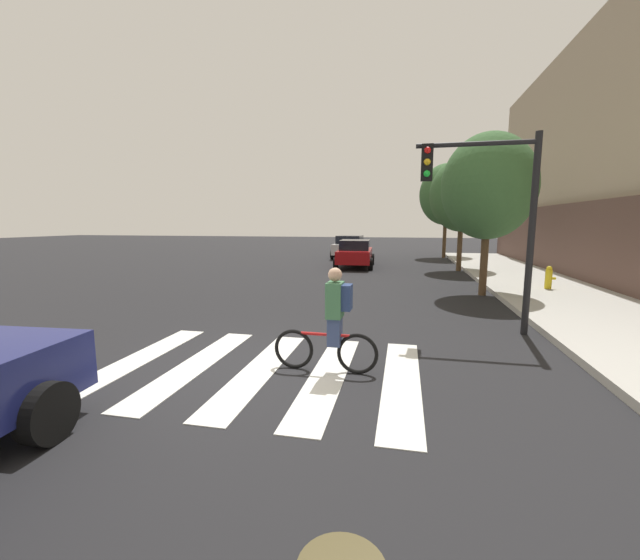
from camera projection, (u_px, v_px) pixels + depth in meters
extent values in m
plane|color=black|center=(242.00, 368.00, 6.45)|extent=(120.00, 120.00, 0.00)
cube|color=silver|center=(137.00, 360.00, 6.85)|extent=(0.55, 3.68, 0.01)
cube|color=silver|center=(196.00, 364.00, 6.62)|extent=(0.55, 3.68, 0.01)
cube|color=silver|center=(260.00, 370.00, 6.38)|extent=(0.55, 3.68, 0.01)
cube|color=silver|center=(328.00, 375.00, 6.15)|extent=(0.55, 3.68, 0.01)
cube|color=silver|center=(402.00, 381.00, 5.91)|extent=(0.55, 3.68, 0.01)
cylinder|color=black|center=(48.00, 413.00, 4.24)|extent=(0.28, 0.69, 0.68)
cube|color=maroon|center=(355.00, 255.00, 21.20)|extent=(1.92, 4.33, 0.65)
cube|color=black|center=(355.00, 245.00, 20.98)|extent=(1.63, 2.11, 0.51)
cylinder|color=black|center=(341.00, 259.00, 22.71)|extent=(0.25, 0.64, 0.63)
cylinder|color=black|center=(372.00, 259.00, 22.43)|extent=(0.25, 0.64, 0.63)
cylinder|color=black|center=(336.00, 263.00, 20.05)|extent=(0.25, 0.64, 0.63)
cylinder|color=black|center=(371.00, 264.00, 19.77)|extent=(0.25, 0.64, 0.63)
cube|color=#B7B7BC|center=(350.00, 248.00, 26.74)|extent=(1.87, 4.46, 0.67)
cube|color=black|center=(350.00, 239.00, 26.51)|extent=(1.63, 2.15, 0.53)
cylinder|color=black|center=(340.00, 251.00, 28.36)|extent=(0.24, 0.66, 0.65)
cylinder|color=black|center=(366.00, 252.00, 27.93)|extent=(0.24, 0.66, 0.65)
cylinder|color=black|center=(333.00, 254.00, 25.63)|extent=(0.24, 0.66, 0.65)
cylinder|color=black|center=(361.00, 255.00, 25.21)|extent=(0.24, 0.66, 0.65)
torus|color=black|center=(357.00, 354.00, 6.18)|extent=(0.66, 0.07, 0.66)
torus|color=black|center=(294.00, 349.00, 6.42)|extent=(0.66, 0.07, 0.66)
cylinder|color=red|center=(325.00, 334.00, 6.26)|extent=(0.89, 0.07, 0.05)
cylinder|color=red|center=(335.00, 331.00, 6.21)|extent=(0.04, 0.04, 0.45)
cube|color=#384772|center=(335.00, 328.00, 6.20)|extent=(0.21, 0.28, 0.56)
cube|color=#3F724C|center=(335.00, 300.00, 6.14)|extent=(0.25, 0.37, 0.56)
sphere|color=tan|center=(335.00, 275.00, 6.08)|extent=(0.22, 0.22, 0.22)
cube|color=navy|center=(346.00, 297.00, 6.09)|extent=(0.17, 0.28, 0.40)
cylinder|color=black|center=(531.00, 236.00, 8.15)|extent=(0.14, 0.14, 4.20)
cylinder|color=black|center=(475.00, 144.00, 8.12)|extent=(2.40, 0.10, 0.10)
cube|color=black|center=(427.00, 163.00, 8.37)|extent=(0.24, 0.20, 0.76)
sphere|color=red|center=(428.00, 150.00, 8.23)|extent=(0.14, 0.14, 0.14)
sphere|color=gold|center=(427.00, 162.00, 8.26)|extent=(0.14, 0.14, 0.14)
sphere|color=green|center=(427.00, 174.00, 8.30)|extent=(0.14, 0.14, 0.14)
cylinder|color=gold|center=(548.00, 279.00, 13.32)|extent=(0.22, 0.22, 0.65)
sphere|color=gold|center=(549.00, 269.00, 13.27)|extent=(0.18, 0.18, 0.18)
cylinder|color=gold|center=(554.00, 278.00, 13.28)|extent=(0.12, 0.09, 0.09)
cylinder|color=#4C3823|center=(484.00, 260.00, 12.85)|extent=(0.24, 0.24, 2.36)
ellipsoid|color=#386033|center=(489.00, 186.00, 12.51)|extent=(2.93, 2.93, 3.37)
cylinder|color=#4C3823|center=(460.00, 246.00, 19.38)|extent=(0.24, 0.24, 2.49)
ellipsoid|color=#386033|center=(462.00, 195.00, 19.02)|extent=(3.09, 3.09, 3.56)
cylinder|color=#4C3823|center=(444.00, 237.00, 26.75)|extent=(0.24, 0.24, 2.85)
ellipsoid|color=#386033|center=(446.00, 194.00, 26.34)|extent=(3.55, 3.55, 4.08)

